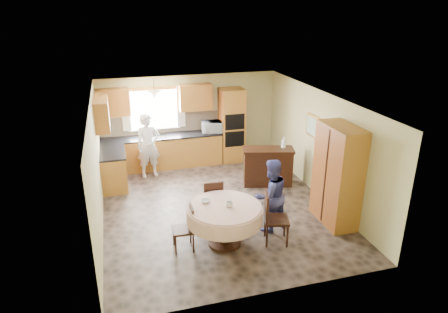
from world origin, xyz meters
The scene contains 36 objects.
floor centered at (0.00, 0.00, 0.00)m, with size 5.00×6.00×0.01m, color brown.
ceiling centered at (0.00, 0.00, 2.50)m, with size 5.00×6.00×0.01m, color white.
wall_back centered at (0.00, 3.00, 1.25)m, with size 5.00×0.02×2.50m, color tan.
wall_front centered at (0.00, -3.00, 1.25)m, with size 5.00×0.02×2.50m, color tan.
wall_left centered at (-2.50, 0.00, 1.25)m, with size 0.02×6.00×2.50m, color tan.
wall_right centered at (2.50, 0.00, 1.25)m, with size 0.02×6.00×2.50m, color tan.
window centered at (-1.00, 2.98, 1.60)m, with size 1.40×0.03×1.10m, color white.
curtain_left centered at (-1.75, 2.93, 1.65)m, with size 0.22×0.02×1.15m, color white.
curtain_right centered at (-0.25, 2.93, 1.65)m, with size 0.22×0.02×1.15m, color white.
base_cab_back centered at (-0.85, 2.70, 0.44)m, with size 3.30×0.60×0.88m, color gold.
counter_back centered at (-0.85, 2.70, 0.90)m, with size 3.30×0.64×0.04m, color black.
base_cab_left centered at (-2.20, 1.80, 0.44)m, with size 0.60×1.20×0.88m, color gold.
counter_left centered at (-2.20, 1.80, 0.90)m, with size 0.64×1.20×0.04m, color black.
backsplash centered at (-0.85, 2.99, 1.18)m, with size 3.30×0.02×0.55m, color #C6AD8B.
wall_cab_left centered at (-2.05, 2.83, 1.91)m, with size 0.85×0.33×0.72m, color #AD6B2B.
wall_cab_right centered at (0.15, 2.83, 1.91)m, with size 0.90×0.33×0.72m, color #AD6B2B.
wall_cab_side centered at (-2.33, 1.80, 1.91)m, with size 0.33×1.20×0.72m, color #AD6B2B.
oven_tower centered at (1.15, 2.69, 1.06)m, with size 0.66×0.62×2.12m, color gold.
oven_upper centered at (1.15, 2.38, 1.25)m, with size 0.56×0.01×0.45m, color black.
oven_lower centered at (1.15, 2.38, 0.75)m, with size 0.56×0.01×0.45m, color black.
pendant centered at (-1.00, 2.50, 2.12)m, with size 0.36×0.36×0.18m, color beige.
sideboard centered at (1.55, 0.84, 0.45)m, with size 1.26×0.52×0.90m, color #381D0F.
space_heater centered at (1.66, 0.84, 0.25)m, with size 0.37×0.26×0.51m, color black.
cupboard centered at (2.22, -1.26, 1.06)m, with size 0.55×1.11×2.11m, color gold.
dining_table centered at (-0.24, -1.46, 0.64)m, with size 1.43×1.43×0.81m.
chair_left centered at (-0.96, -1.42, 0.49)m, with size 0.40×0.40×0.89m.
chair_back centered at (-0.25, -0.62, 0.54)m, with size 0.45×0.45×0.98m.
chair_right centered at (0.66, -1.64, 0.58)m, with size 0.56×0.56×1.04m.
framed_picture centered at (2.47, 0.34, 1.61)m, with size 0.06×0.64×0.53m.
microwave centered at (0.56, 2.65, 1.08)m, with size 0.57×0.38×0.31m, color silver.
person_sink centered at (-1.27, 2.18, 0.85)m, with size 0.62×0.41×1.70m, color silver.
person_dining centered at (0.80, -1.19, 0.76)m, with size 0.74×0.58×1.52m, color #3C4084.
bowl_sideboard centered at (1.23, 0.84, 0.93)m, with size 0.21×0.21×0.05m, color #B2B2B2.
bottle_sideboard centered at (1.96, 0.84, 1.07)m, with size 0.13×0.13×0.33m, color silver.
cup_table centered at (-0.16, -1.51, 0.86)m, with size 0.13×0.13×0.10m, color #B2B2B2.
bowl_table centered at (-0.55, -1.22, 0.84)m, with size 0.17×0.17×0.05m, color #B2B2B2.
Camera 1 is at (-2.04, -7.80, 4.38)m, focal length 32.00 mm.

